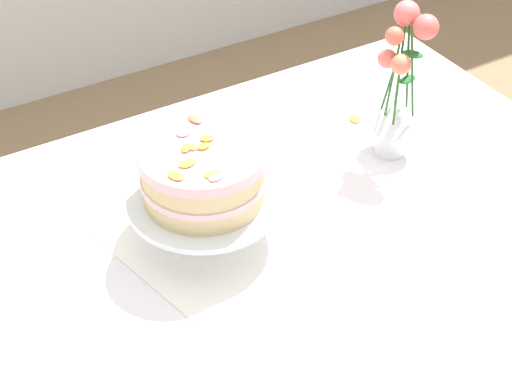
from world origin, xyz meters
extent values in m
cube|color=white|center=(0.00, 0.00, 0.72)|extent=(1.40, 1.00, 0.03)
cylinder|color=brown|center=(0.60, 0.40, 0.35)|extent=(0.06, 0.06, 0.71)
cube|color=white|center=(-0.15, 0.05, 0.74)|extent=(0.39, 0.39, 0.00)
cylinder|color=silver|center=(-0.15, 0.05, 0.75)|extent=(0.11, 0.11, 0.01)
cylinder|color=silver|center=(-0.15, 0.05, 0.79)|extent=(0.03, 0.03, 0.07)
cylinder|color=silver|center=(-0.15, 0.05, 0.83)|extent=(0.29, 0.29, 0.01)
cylinder|color=beige|center=(-0.15, 0.05, 0.86)|extent=(0.22, 0.22, 0.04)
cylinder|color=beige|center=(-0.15, 0.05, 0.88)|extent=(0.23, 0.23, 0.01)
cylinder|color=beige|center=(-0.15, 0.05, 0.91)|extent=(0.22, 0.22, 0.04)
cylinder|color=beige|center=(-0.15, 0.05, 0.94)|extent=(0.23, 0.23, 0.02)
ellipsoid|color=orange|center=(-0.22, 0.00, 0.95)|extent=(0.03, 0.04, 0.01)
ellipsoid|color=orange|center=(-0.17, 0.06, 0.95)|extent=(0.03, 0.03, 0.01)
ellipsoid|color=yellow|center=(-0.17, -0.03, 0.95)|extent=(0.04, 0.03, 0.00)
ellipsoid|color=orange|center=(-0.15, 0.05, 0.95)|extent=(0.03, 0.02, 0.01)
ellipsoid|color=pink|center=(-0.16, 0.10, 0.95)|extent=(0.03, 0.03, 0.01)
ellipsoid|color=orange|center=(-0.13, 0.07, 0.95)|extent=(0.03, 0.03, 0.01)
ellipsoid|color=pink|center=(-0.17, -0.04, 0.95)|extent=(0.03, 0.03, 0.00)
ellipsoid|color=yellow|center=(-0.16, 0.06, 0.95)|extent=(0.02, 0.03, 0.01)
ellipsoid|color=yellow|center=(-0.19, 0.02, 0.95)|extent=(0.04, 0.03, 0.01)
ellipsoid|color=#E56B51|center=(-0.12, 0.13, 0.95)|extent=(0.02, 0.04, 0.01)
cylinder|color=silver|center=(0.32, 0.09, 0.77)|extent=(0.07, 0.07, 0.07)
cone|color=silver|center=(0.32, 0.09, 0.83)|extent=(0.11, 0.11, 0.05)
cylinder|color=#2D6028|center=(0.35, 0.10, 0.94)|extent=(0.03, 0.01, 0.20)
sphere|color=#DF645C|center=(0.36, 0.10, 1.04)|extent=(0.04, 0.04, 0.04)
ellipsoid|color=#236B2D|center=(0.34, 0.09, 0.92)|extent=(0.05, 0.02, 0.01)
cylinder|color=#2D6028|center=(0.34, 0.11, 0.95)|extent=(0.02, 0.02, 0.22)
sphere|color=#FB716D|center=(0.34, 0.11, 1.06)|extent=(0.05, 0.05, 0.05)
ellipsoid|color=#236B2D|center=(0.33, 0.10, 0.96)|extent=(0.04, 0.05, 0.01)
cylinder|color=#2D6028|center=(0.31, 0.11, 0.90)|extent=(0.02, 0.02, 0.12)
sphere|color=#F26E66|center=(0.31, 0.12, 0.96)|extent=(0.04, 0.04, 0.04)
cylinder|color=#2D6028|center=(0.31, 0.09, 0.93)|extent=(0.02, 0.01, 0.19)
sphere|color=#F36953|center=(0.30, 0.10, 1.03)|extent=(0.04, 0.04, 0.04)
cylinder|color=#2D6028|center=(0.31, 0.07, 0.91)|extent=(0.03, 0.03, 0.14)
sphere|color=#E87D59|center=(0.30, 0.06, 0.98)|extent=(0.04, 0.04, 0.04)
cylinder|color=#2D6028|center=(0.34, 0.07, 0.94)|extent=(0.02, 0.03, 0.21)
sphere|color=#E9655E|center=(0.35, 0.06, 1.05)|extent=(0.05, 0.05, 0.05)
ellipsoid|color=#236B2D|center=(0.34, 0.08, 0.98)|extent=(0.04, 0.05, 0.01)
ellipsoid|color=orange|center=(0.33, 0.23, 0.74)|extent=(0.03, 0.04, 0.01)
camera|label=1|loc=(-0.63, -0.95, 1.77)|focal=55.27mm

